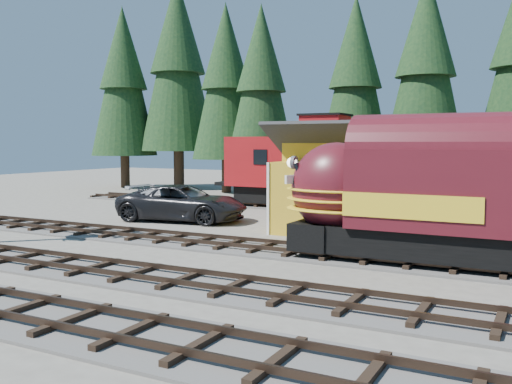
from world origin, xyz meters
The scene contains 7 objects.
ground centered at (0.00, 0.00, 0.00)m, with size 120.00×120.00×0.00m, color #6B665B.
track_spur centered at (-10.00, 18.00, 0.06)m, with size 32.00×3.20×0.33m.
depot centered at (0.00, 10.50, 2.96)m, with size 12.80×7.00×5.30m.
locomotive centered at (3.77, 4.00, 2.36)m, with size 14.70×2.92×4.00m.
caboose centered at (-8.25, 18.00, 2.78)m, with size 10.89×3.16×5.66m.
pickup_truck_a centered at (-12.28, 9.55, 0.99)m, with size 3.29×7.13×1.98m, color black.
pickup_truck_b centered at (-12.85, 10.23, 0.94)m, with size 2.64×6.49×1.88m, color #AEB0B6.
Camera 1 is at (5.81, -16.15, 4.33)m, focal length 40.00 mm.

